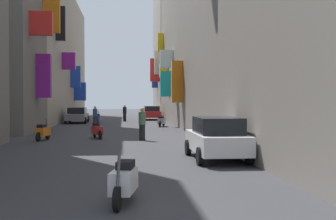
% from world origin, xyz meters
% --- Properties ---
extents(ground_plane, '(140.00, 140.00, 0.00)m').
position_xyz_m(ground_plane, '(0.00, 30.00, 0.00)').
color(ground_plane, '#38383D').
extents(building_left_mid_c, '(7.24, 9.40, 17.78)m').
position_xyz_m(building_left_mid_c, '(-7.99, 34.80, 8.89)').
color(building_left_mid_c, '#9E9384').
rests_on(building_left_mid_c, ground).
extents(building_left_far, '(7.34, 20.51, 14.14)m').
position_xyz_m(building_left_far, '(-8.00, 49.74, 7.06)').
color(building_left_far, '#9E9384').
rests_on(building_left_far, ground).
extents(building_right_mid_a, '(7.30, 16.79, 21.13)m').
position_xyz_m(building_right_mid_a, '(7.99, 37.72, 10.56)').
color(building_right_mid_a, gray).
rests_on(building_right_mid_a, ground).
extents(building_right_mid_c, '(7.15, 13.29, 17.78)m').
position_xyz_m(building_right_mid_c, '(7.99, 53.35, 8.88)').
color(building_right_mid_c, '#9E9384').
rests_on(building_right_mid_c, ground).
extents(parked_car_red, '(1.99, 4.38, 1.50)m').
position_xyz_m(parked_car_red, '(3.71, 43.33, 0.78)').
color(parked_car_red, '#B21E1E').
rests_on(parked_car_red, ground).
extents(parked_car_white, '(1.85, 3.93, 1.52)m').
position_xyz_m(parked_car_white, '(4.08, 12.35, 0.79)').
color(parked_car_white, white).
rests_on(parked_car_white, ground).
extents(parked_car_grey, '(1.95, 4.42, 1.44)m').
position_xyz_m(parked_car_grey, '(-3.64, 37.84, 0.75)').
color(parked_car_grey, slate).
rests_on(parked_car_grey, ground).
extents(scooter_blue, '(0.51, 1.99, 1.13)m').
position_xyz_m(scooter_blue, '(-1.68, 37.38, 0.46)').
color(scooter_blue, '#2D4CAD').
rests_on(scooter_blue, ground).
extents(scooter_orange, '(0.63, 1.77, 1.13)m').
position_xyz_m(scooter_orange, '(-3.51, 20.43, 0.46)').
color(scooter_orange, orange).
rests_on(scooter_orange, ground).
extents(scooter_silver, '(0.75, 1.77, 1.13)m').
position_xyz_m(scooter_silver, '(3.76, 31.30, 0.46)').
color(scooter_silver, '#ADADB2').
rests_on(scooter_silver, ground).
extents(scooter_white, '(0.63, 1.78, 1.13)m').
position_xyz_m(scooter_white, '(0.79, 6.32, 0.46)').
color(scooter_white, silver).
rests_on(scooter_white, ground).
extents(scooter_red, '(0.74, 1.90, 1.13)m').
position_xyz_m(scooter_red, '(-0.73, 21.35, 0.46)').
color(scooter_red, red).
rests_on(scooter_red, ground).
extents(pedestrian_crossing, '(0.53, 0.53, 1.74)m').
position_xyz_m(pedestrian_crossing, '(1.72, 19.84, 0.87)').
color(pedestrian_crossing, black).
rests_on(pedestrian_crossing, ground).
extents(pedestrian_near_left, '(0.54, 0.54, 1.63)m').
position_xyz_m(pedestrian_near_left, '(-1.64, 32.97, 0.81)').
color(pedestrian_near_left, '#313131').
rests_on(pedestrian_near_left, ground).
extents(pedestrian_near_right, '(0.48, 0.48, 1.66)m').
position_xyz_m(pedestrian_near_right, '(0.80, 39.99, 0.83)').
color(pedestrian_near_right, black).
rests_on(pedestrian_near_right, ground).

